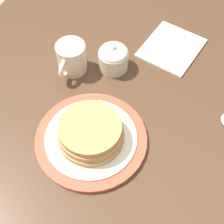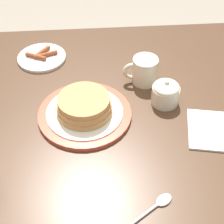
% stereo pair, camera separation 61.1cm
% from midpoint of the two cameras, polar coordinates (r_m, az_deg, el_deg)
% --- Properties ---
extents(dining_table, '(1.42, 0.90, 0.73)m').
position_cam_midpoint_polar(dining_table, '(0.94, 10.83, -15.30)').
color(dining_table, '#4C3321').
rests_on(dining_table, ground_plane).
extents(pancake_plate, '(0.26, 0.26, 0.07)m').
position_cam_midpoint_polar(pancake_plate, '(0.81, 9.21, -11.38)').
color(pancake_plate, '#DB5138').
rests_on(pancake_plate, dining_table).
extents(side_plate_bacon, '(0.16, 0.16, 0.02)m').
position_cam_midpoint_polar(side_plate_bacon, '(0.99, -1.85, 0.92)').
color(side_plate_bacon, silver).
rests_on(side_plate_bacon, dining_table).
extents(coffee_mug, '(0.11, 0.08, 0.08)m').
position_cam_midpoint_polar(coffee_mug, '(0.93, 18.80, -2.57)').
color(coffee_mug, beige).
rests_on(coffee_mug, dining_table).
extents(sugar_bowl, '(0.08, 0.08, 0.08)m').
position_cam_midpoint_polar(sugar_bowl, '(0.90, 23.52, -7.20)').
color(sugar_bowl, beige).
rests_on(sugar_bowl, dining_table).
extents(napkin, '(0.19, 0.17, 0.01)m').
position_cam_midpoint_polar(napkin, '(0.93, 32.88, -13.59)').
color(napkin, white).
rests_on(napkin, dining_table).
extents(spoon, '(0.13, 0.10, 0.01)m').
position_cam_midpoint_polar(spoon, '(0.76, 26.51, -29.34)').
color(spoon, silver).
rests_on(spoon, dining_table).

